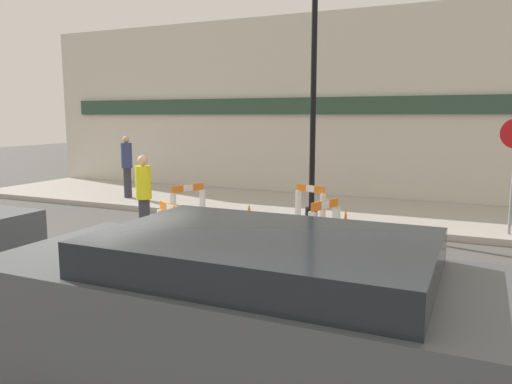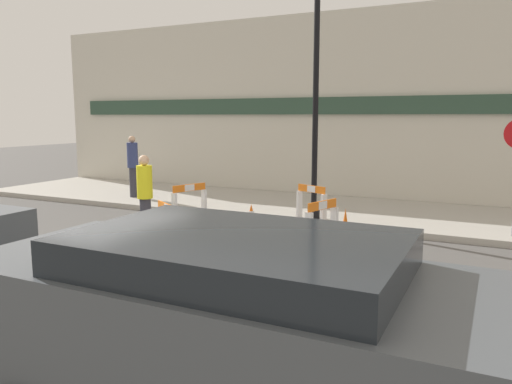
% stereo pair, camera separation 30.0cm
% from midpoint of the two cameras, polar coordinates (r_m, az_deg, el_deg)
% --- Properties ---
extents(ground_plane, '(60.00, 60.00, 0.00)m').
position_cam_midpoint_polar(ground_plane, '(8.58, -16.75, -8.65)').
color(ground_plane, '#565451').
extents(sidewalk_slab, '(18.00, 3.92, 0.14)m').
position_cam_midpoint_polar(sidewalk_slab, '(13.85, 1.64, -1.43)').
color(sidewalk_slab, '#ADA89E').
rests_on(sidewalk_slab, ground_plane).
extents(storefront_facade, '(18.00, 0.22, 5.50)m').
position_cam_midpoint_polar(storefront_facade, '(15.51, 4.83, 9.59)').
color(storefront_facade, beige).
rests_on(storefront_facade, ground_plane).
extents(streetlamp_post, '(0.44, 0.44, 6.27)m').
position_cam_midpoint_polar(streetlamp_post, '(11.61, 7.71, 16.55)').
color(streetlamp_post, black).
rests_on(streetlamp_post, sidewalk_slab).
extents(barricade_0, '(0.73, 0.39, 1.05)m').
position_cam_midpoint_polar(barricade_0, '(10.66, 7.13, -1.90)').
color(barricade_0, white).
rests_on(barricade_0, ground_plane).
extents(barricade_1, '(0.42, 0.83, 1.05)m').
position_cam_midpoint_polar(barricade_1, '(10.85, -6.81, -1.65)').
color(barricade_1, white).
rests_on(barricade_1, ground_plane).
extents(barricade_2, '(0.79, 0.56, 1.05)m').
position_cam_midpoint_polar(barricade_2, '(8.52, -8.96, -4.55)').
color(barricade_2, white).
rests_on(barricade_2, ground_plane).
extents(barricade_3, '(0.37, 0.75, 1.08)m').
position_cam_midpoint_polar(barricade_3, '(8.61, 8.53, -4.35)').
color(barricade_3, white).
rests_on(barricade_3, ground_plane).
extents(traffic_cone_0, '(0.30, 0.30, 0.69)m').
position_cam_midpoint_polar(traffic_cone_0, '(9.27, -13.10, -5.08)').
color(traffic_cone_0, black).
rests_on(traffic_cone_0, ground_plane).
extents(traffic_cone_1, '(0.30, 0.30, 0.45)m').
position_cam_midpoint_polar(traffic_cone_1, '(10.07, 8.77, -4.54)').
color(traffic_cone_1, black).
rests_on(traffic_cone_1, ground_plane).
extents(traffic_cone_2, '(0.30, 0.30, 0.46)m').
position_cam_midpoint_polar(traffic_cone_2, '(11.72, 0.18, -2.56)').
color(traffic_cone_2, black).
rests_on(traffic_cone_2, ground_plane).
extents(traffic_cone_3, '(0.30, 0.30, 0.74)m').
position_cam_midpoint_polar(traffic_cone_3, '(9.82, 11.01, -4.08)').
color(traffic_cone_3, black).
rests_on(traffic_cone_3, ground_plane).
extents(person_worker, '(0.35, 0.35, 1.71)m').
position_cam_midpoint_polar(person_worker, '(10.51, -11.78, -0.10)').
color(person_worker, '#33333D').
rests_on(person_worker, ground_plane).
extents(person_pedestrian, '(0.39, 0.39, 1.79)m').
position_cam_midpoint_polar(person_pedestrian, '(14.98, -13.35, 3.14)').
color(person_pedestrian, '#33333D').
rests_on(person_pedestrian, sidewalk_slab).
extents(parked_car_2, '(4.23, 1.83, 1.68)m').
position_cam_midpoint_polar(parked_car_2, '(3.76, 0.23, -15.72)').
color(parked_car_2, '#4C5156').
rests_on(parked_car_2, ground_plane).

